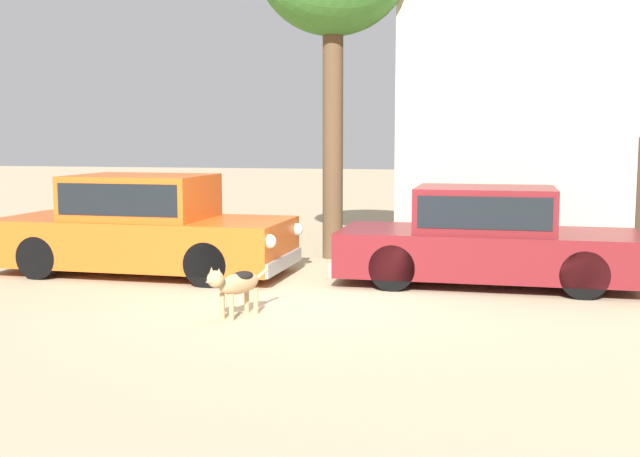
{
  "coord_description": "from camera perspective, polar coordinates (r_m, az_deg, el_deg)",
  "views": [
    {
      "loc": [
        2.21,
        -9.91,
        2.11
      ],
      "look_at": [
        0.03,
        0.2,
        0.9
      ],
      "focal_mm": 44.37,
      "sensor_mm": 36.0,
      "label": 1
    }
  ],
  "objects": [
    {
      "name": "stray_dog_spotted",
      "position": [
        9.29,
        -6.1,
        -3.93
      ],
      "size": [
        0.52,
        1.0,
        0.63
      ],
      "rotation": [
        0.0,
        0.0,
        4.28
      ],
      "color": "tan",
      "rests_on": "ground_plane"
    },
    {
      "name": "parked_sedan_nearest",
      "position": [
        12.44,
        -12.59,
        0.22
      ],
      "size": [
        4.62,
        1.92,
        1.52
      ],
      "rotation": [
        0.0,
        0.0,
        -0.02
      ],
      "color": "#D15619",
      "rests_on": "ground_plane"
    },
    {
      "name": "ground_plane",
      "position": [
        10.37,
        -0.39,
        -5.07
      ],
      "size": [
        80.0,
        80.0,
        0.0
      ],
      "primitive_type": "plane",
      "color": "tan"
    },
    {
      "name": "parked_sedan_second",
      "position": [
        11.49,
        11.93,
        -0.58
      ],
      "size": [
        4.35,
        1.78,
        1.4
      ],
      "rotation": [
        0.0,
        0.0,
        -0.02
      ],
      "color": "maroon",
      "rests_on": "ground_plane"
    }
  ]
}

